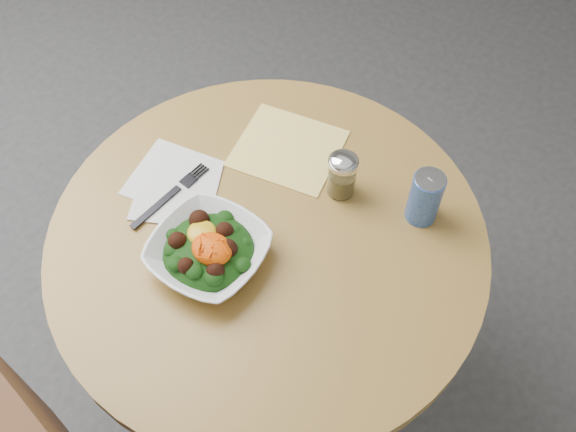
% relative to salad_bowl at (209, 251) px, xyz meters
% --- Properties ---
extents(ground, '(6.00, 6.00, 0.00)m').
position_rel_salad_bowl_xyz_m(ground, '(0.06, 0.11, -0.78)').
color(ground, '#313133').
rests_on(ground, ground).
extents(table, '(0.90, 0.90, 0.75)m').
position_rel_salad_bowl_xyz_m(table, '(0.06, 0.11, -0.23)').
color(table, black).
rests_on(table, ground).
extents(cloth_napkin, '(0.26, 0.24, 0.00)m').
position_rel_salad_bowl_xyz_m(cloth_napkin, '(-0.03, 0.32, -0.03)').
color(cloth_napkin, yellow).
rests_on(cloth_napkin, table).
extents(paper_napkins, '(0.24, 0.24, 0.00)m').
position_rel_salad_bowl_xyz_m(paper_napkins, '(-0.18, 0.10, -0.03)').
color(paper_napkins, silver).
rests_on(paper_napkins, table).
extents(salad_bowl, '(0.23, 0.23, 0.08)m').
position_rel_salad_bowl_xyz_m(salad_bowl, '(0.00, 0.00, 0.00)').
color(salad_bowl, white).
rests_on(salad_bowl, table).
extents(fork, '(0.04, 0.21, 0.00)m').
position_rel_salad_bowl_xyz_m(fork, '(-0.16, 0.08, -0.02)').
color(fork, black).
rests_on(fork, table).
extents(spice_shaker, '(0.06, 0.06, 0.11)m').
position_rel_salad_bowl_xyz_m(spice_shaker, '(0.13, 0.29, 0.02)').
color(spice_shaker, silver).
rests_on(spice_shaker, table).
extents(beverage_can, '(0.07, 0.07, 0.13)m').
position_rel_salad_bowl_xyz_m(beverage_can, '(0.30, 0.33, 0.03)').
color(beverage_can, navy).
rests_on(beverage_can, table).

